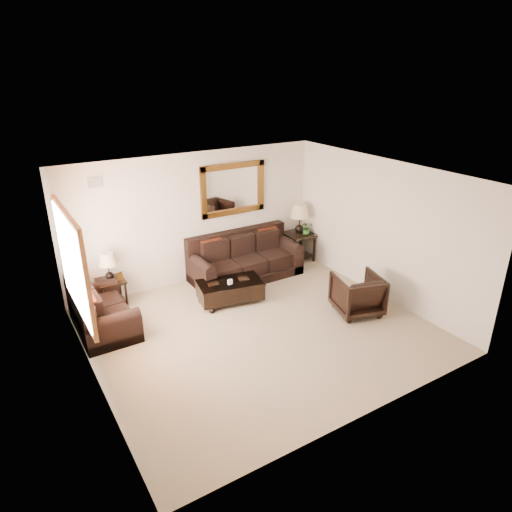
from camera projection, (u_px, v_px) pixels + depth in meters
room at (260, 259)px, 7.42m from camera, size 5.51×5.01×2.71m
window at (73, 263)px, 6.75m from camera, size 0.07×1.96×1.66m
mirror at (233, 189)px, 9.59m from camera, size 1.50×0.06×1.10m
air_vent at (95, 182)px, 8.07m from camera, size 0.25×0.02×0.18m
sofa at (244, 261)px, 9.83m from camera, size 2.36×1.02×0.97m
loveseat at (100, 314)px, 7.83m from camera, size 0.90×1.52×0.85m
end_table_left at (109, 272)px, 8.48m from camera, size 0.50×0.50×1.09m
end_table_right at (299, 224)px, 10.46m from camera, size 0.61×0.61×1.35m
coffee_table at (230, 289)px, 8.82m from camera, size 1.34×0.88×0.52m
armchair at (357, 292)px, 8.37m from camera, size 0.97×0.94×0.82m
potted_plant at (307, 229)px, 10.47m from camera, size 0.34×0.36×0.23m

